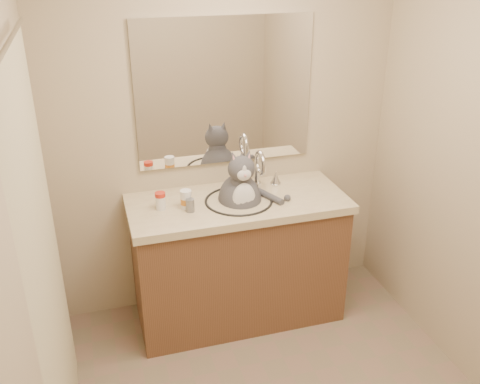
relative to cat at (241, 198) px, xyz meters
name	(u,v)px	position (x,y,z in m)	size (l,w,h in m)	color
room	(301,220)	(-0.02, -0.96, 0.34)	(2.22, 2.52, 2.42)	#7D6E56
vanity	(238,257)	(-0.02, 0.01, -0.42)	(1.34, 0.59, 1.12)	brown
mirror	(225,92)	(-0.02, 0.28, 0.59)	(1.10, 0.02, 0.90)	white
shower_curtain	(49,281)	(-1.07, -0.86, 0.17)	(0.02, 1.30, 1.93)	#C5BB95
cat	(241,198)	(0.00, 0.00, 0.00)	(0.38, 0.31, 0.53)	#4D4D52
pill_bottle_redcap	(161,201)	(-0.49, 0.01, 0.04)	(0.07, 0.07, 0.11)	white
pill_bottle_orange	(186,200)	(-0.34, -0.02, 0.04)	(0.08, 0.08, 0.11)	white
grey_canister	(190,205)	(-0.33, -0.07, 0.03)	(0.05, 0.05, 0.08)	slate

